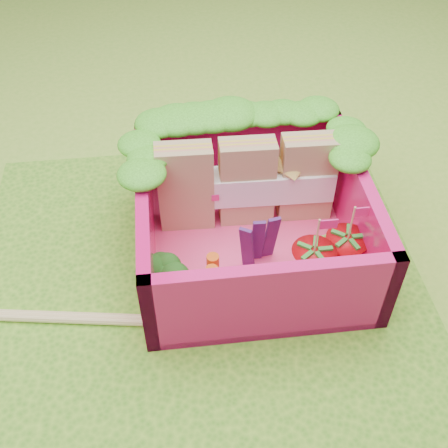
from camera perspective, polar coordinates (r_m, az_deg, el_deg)
name	(u,v)px	position (r m, az deg, el deg)	size (l,w,h in m)	color
ground	(201,290)	(3.30, -2.39, -6.74)	(14.00, 14.00, 0.00)	#7DB533
placemat	(201,289)	(3.29, -2.40, -6.57)	(2.60, 2.60, 0.03)	#4B9221
bento_floor	(251,248)	(3.45, 2.77, -2.41)	(1.30, 1.30, 0.05)	#FF417E
bento_box	(253,219)	(3.27, 2.92, 0.56)	(1.30, 1.30, 0.55)	#E21367
lettuce_ruffle	(242,124)	(3.42, 1.87, 10.13)	(1.43, 0.77, 0.11)	#338418
sandwich_stack	(248,183)	(3.40, 2.41, 4.21)	(1.08, 0.20, 0.59)	tan
broccoli	(169,270)	(3.06, -5.59, -4.64)	(0.34, 0.34, 0.27)	#66A54F
carrot_sticks	(213,277)	(3.10, -1.16, -5.42)	(0.08, 0.15, 0.25)	orange
purple_wedges	(258,242)	(3.19, 3.52, -1.85)	(0.22, 0.11, 0.38)	#38164F
strawberry_left	(312,265)	(3.18, 8.94, -4.14)	(0.25, 0.25, 0.49)	red
strawberry_right	(345,252)	(3.28, 12.18, -2.84)	(0.25, 0.25, 0.49)	red
snap_peas	(325,265)	(3.33, 10.18, -4.13)	(0.62, 0.52, 0.05)	#6EC23D
chopsticks	(33,316)	(3.29, -18.81, -8.86)	(2.17, 0.41, 0.05)	tan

